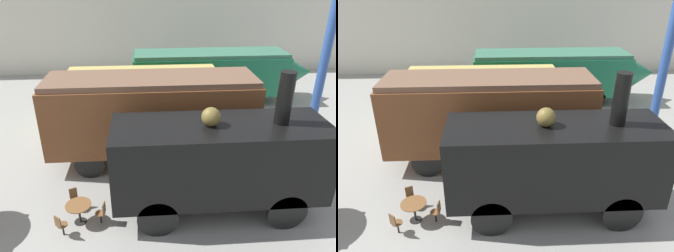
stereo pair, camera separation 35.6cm
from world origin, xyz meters
TOP-DOWN VIEW (x-y plane):
  - ground_plane at (0.00, 0.00)m, footprint 80.00×80.00m
  - backdrop_wall at (0.00, 15.27)m, footprint 44.00×0.15m
  - streamlined_locomotive at (4.35, 8.19)m, footprint 12.00×2.76m
  - passenger_coach_vintage at (-0.85, 4.70)m, footprint 8.38×2.71m
  - passenger_coach_wooden at (-0.47, 0.72)m, footprint 9.11×2.69m
  - steam_locomotive at (1.76, -3.02)m, footprint 7.36×2.51m
  - cafe_table_near at (-3.20, -3.35)m, footprint 0.90×0.90m
  - cafe_chair_0 at (-3.51, -2.58)m, footprint 0.38×0.39m
  - cafe_chair_1 at (-3.71, -4.00)m, footprint 0.40×0.40m
  - cafe_chair_2 at (-2.39, -3.46)m, footprint 0.37×0.36m
  - visitor_person at (1.72, -1.39)m, footprint 0.34×0.34m
  - support_pillar at (7.93, 2.28)m, footprint 0.44×0.44m

SIDE VIEW (x-z plane):
  - ground_plane at x=0.00m, z-range 0.00..0.00m
  - cafe_chair_0 at x=-3.51m, z-range 0.07..0.94m
  - cafe_chair_1 at x=-3.71m, z-range 0.07..0.94m
  - cafe_chair_2 at x=-2.39m, z-range 0.07..0.94m
  - cafe_table_near at x=-3.20m, z-range 0.23..1.00m
  - visitor_person at x=1.72m, z-range 0.08..1.84m
  - passenger_coach_vintage at x=-0.85m, z-range 0.28..3.43m
  - streamlined_locomotive at x=4.35m, z-range 0.29..3.64m
  - steam_locomotive at x=1.76m, z-range -0.43..4.87m
  - passenger_coach_wooden at x=-0.47m, z-range 0.39..4.47m
  - support_pillar at x=7.93m, z-range 0.00..8.00m
  - backdrop_wall at x=0.00m, z-range 0.00..9.00m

